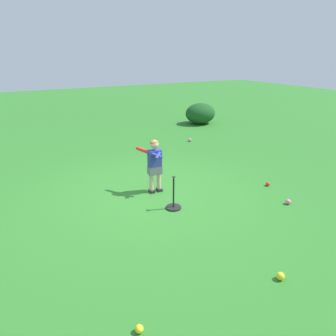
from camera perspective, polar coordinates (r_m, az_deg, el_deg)
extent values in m
plane|color=#2D7528|center=(6.13, -3.38, -5.01)|extent=(40.00, 40.00, 0.00)
cube|color=#232328|center=(6.29, -1.62, -4.03)|extent=(0.15, 0.10, 0.05)
cylinder|color=#DBB28E|center=(6.23, -1.72, -2.41)|extent=(0.09, 0.09, 0.34)
cube|color=#232328|center=(6.23, -3.04, -4.32)|extent=(0.15, 0.10, 0.05)
cylinder|color=#DBB28E|center=(6.17, -3.15, -2.69)|extent=(0.09, 0.09, 0.34)
cube|color=slate|center=(6.10, -2.47, -0.40)|extent=(0.16, 0.28, 0.16)
cube|color=#2D3893|center=(6.02, -2.50, 1.82)|extent=(0.16, 0.26, 0.34)
sphere|color=#DBB28E|center=(5.93, -2.54, 4.43)|extent=(0.17, 0.17, 0.17)
ellipsoid|color=olive|center=(5.93, -2.59, 4.73)|extent=(0.18, 0.18, 0.11)
sphere|color=red|center=(5.87, -1.95, 2.26)|extent=(0.04, 0.04, 0.04)
cylinder|color=black|center=(5.92, -2.66, 2.53)|extent=(0.14, 0.09, 0.05)
cylinder|color=red|center=(6.05, -4.47, 3.23)|extent=(0.34, 0.22, 0.11)
sphere|color=red|center=(6.14, -5.71, 3.70)|extent=(0.07, 0.07, 0.07)
cylinder|color=#2D3893|center=(5.91, -1.80, 2.52)|extent=(0.26, 0.27, 0.14)
cylinder|color=#2D3893|center=(5.88, -2.40, 2.42)|extent=(0.27, 0.25, 0.14)
sphere|color=red|center=(6.84, 18.07, -2.83)|extent=(0.09, 0.09, 0.09)
sphere|color=yellow|center=(4.28, 20.21, -18.37)|extent=(0.10, 0.10, 0.10)
sphere|color=yellow|center=(3.51, -5.39, -27.66)|extent=(0.09, 0.09, 0.09)
sphere|color=pink|center=(6.16, 21.45, -5.86)|extent=(0.10, 0.10, 0.10)
sphere|color=pink|center=(9.78, 4.10, 5.25)|extent=(0.10, 0.10, 0.10)
cylinder|color=black|center=(5.62, 1.02, -7.35)|extent=(0.28, 0.28, 0.03)
cylinder|color=black|center=(5.49, 1.04, -4.67)|extent=(0.03, 0.03, 0.55)
cone|color=black|center=(5.37, 1.06, -1.83)|extent=(0.07, 0.07, 0.04)
ellipsoid|color=#194C1E|center=(12.27, 6.04, 10.06)|extent=(1.04, 1.20, 0.80)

